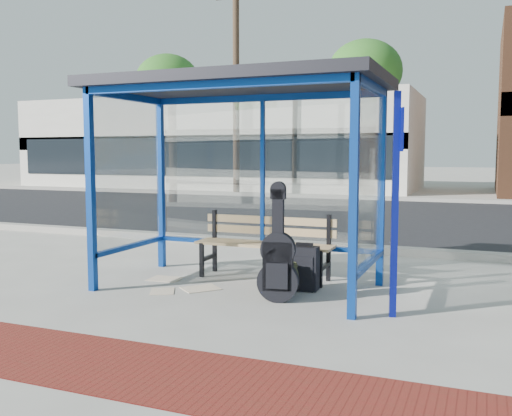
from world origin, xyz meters
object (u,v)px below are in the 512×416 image
at_px(bench, 266,241).
at_px(suitcase, 304,268).
at_px(guitar_bag, 278,261).
at_px(backpack, 285,279).

height_order(bench, suitcase, bench).
xyz_separation_m(guitar_bag, suitcase, (0.11, 0.59, -0.18)).
distance_m(bench, suitcase, 0.81).
bearing_deg(suitcase, bench, 142.88).
bearing_deg(backpack, bench, 143.57).
bearing_deg(guitar_bag, bench, 106.83).
bearing_deg(bench, guitar_bag, -63.01).
bearing_deg(bench, suitcase, -34.97).
relative_size(guitar_bag, backpack, 3.18).
height_order(bench, guitar_bag, guitar_bag).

